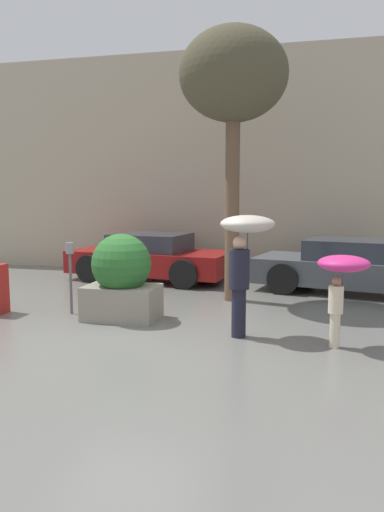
{
  "coord_description": "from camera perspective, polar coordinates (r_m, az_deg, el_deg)",
  "views": [
    {
      "loc": [
        2.61,
        -7.1,
        2.16
      ],
      "look_at": [
        0.45,
        1.6,
        1.05
      ],
      "focal_mm": 35.0,
      "sensor_mm": 36.0,
      "label": 1
    }
  ],
  "objects": [
    {
      "name": "ground_plane",
      "position": [
        7.87,
        -6.07,
        -8.92
      ],
      "size": [
        40.0,
        40.0,
        0.0
      ],
      "primitive_type": "plane",
      "color": "slate"
    },
    {
      "name": "building_facade",
      "position": [
        13.88,
        3.12,
        10.52
      ],
      "size": [
        18.0,
        0.3,
        6.0
      ],
      "color": "#B7A88E",
      "rests_on": "ground"
    },
    {
      "name": "planter_box",
      "position": [
        8.69,
        -8.05,
        -2.45
      ],
      "size": [
        1.26,
        1.03,
        1.49
      ],
      "color": "gray",
      "rests_on": "ground"
    },
    {
      "name": "person_adult",
      "position": [
        7.52,
        6.02,
        1.24
      ],
      "size": [
        0.82,
        0.82,
        1.85
      ],
      "rotation": [
        0.0,
        0.0,
        0.72
      ],
      "color": "#1E1E2D",
      "rests_on": "ground"
    },
    {
      "name": "person_child",
      "position": [
        7.27,
        16.78,
        -1.83
      ],
      "size": [
        0.72,
        0.72,
        1.32
      ],
      "rotation": [
        0.0,
        0.0,
        0.3
      ],
      "color": "beige",
      "rests_on": "ground"
    },
    {
      "name": "parked_car_near",
      "position": [
        12.7,
        -4.73,
        -0.2
      ],
      "size": [
        4.22,
        2.33,
        1.18
      ],
      "rotation": [
        0.0,
        0.0,
        1.46
      ],
      "color": "maroon",
      "rests_on": "ground"
    },
    {
      "name": "parked_car_far",
      "position": [
        11.58,
        17.52,
        -1.21
      ],
      "size": [
        4.3,
        2.57,
        1.18
      ],
      "rotation": [
        0.0,
        0.0,
        1.37
      ],
      "color": "#4C5156",
      "rests_on": "ground"
    },
    {
      "name": "street_tree",
      "position": [
        10.34,
        4.76,
        19.47
      ],
      "size": [
        2.14,
        2.14,
        5.39
      ],
      "color": "brown",
      "rests_on": "ground"
    },
    {
      "name": "parking_meter",
      "position": [
        9.24,
        -13.76,
        -0.78
      ],
      "size": [
        0.14,
        0.14,
        1.3
      ],
      "color": "#595B60",
      "rests_on": "ground"
    }
  ]
}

